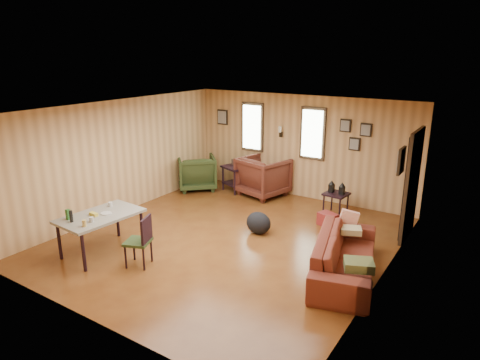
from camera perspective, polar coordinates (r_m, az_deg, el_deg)
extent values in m
cube|color=brown|center=(7.99, -1.58, -8.00)|extent=(5.50, 6.00, 0.02)
cube|color=#997C5B|center=(7.31, -1.73, 9.49)|extent=(5.50, 6.00, 0.02)
cube|color=tan|center=(10.10, 8.11, 4.41)|extent=(5.50, 0.02, 2.40)
cube|color=tan|center=(5.51, -19.87, -7.13)|extent=(5.50, 0.02, 2.40)
cube|color=tan|center=(9.36, -15.73, 2.95)|extent=(0.02, 6.00, 2.40)
cube|color=tan|center=(6.48, 18.93, -3.43)|extent=(0.02, 6.00, 2.40)
cube|color=black|center=(10.60, 1.68, 7.08)|extent=(0.60, 0.05, 1.20)
cube|color=#E0F2D1|center=(10.57, 1.57, 7.05)|extent=(0.48, 0.04, 1.06)
cube|color=black|center=(9.88, 9.68, 6.13)|extent=(0.60, 0.05, 1.20)
cube|color=#E0F2D1|center=(9.84, 9.58, 6.10)|extent=(0.48, 0.04, 1.06)
cube|color=black|center=(10.22, 5.47, 6.07)|extent=(0.07, 0.05, 0.12)
cylinder|color=silver|center=(10.14, 5.33, 6.74)|extent=(0.07, 0.07, 0.14)
cube|color=black|center=(8.37, 21.94, -0.69)|extent=(0.06, 1.00, 2.05)
cube|color=black|center=(8.37, 21.67, -0.64)|extent=(0.04, 0.82, 1.90)
cube|color=black|center=(9.57, 13.89, 7.06)|extent=(0.24, 0.04, 0.28)
cube|color=#9E998C|center=(9.54, 13.83, 7.04)|extent=(0.19, 0.02, 0.22)
cube|color=black|center=(9.44, 16.45, 6.43)|extent=(0.24, 0.04, 0.28)
cube|color=#9E998C|center=(9.41, 16.40, 6.40)|extent=(0.19, 0.02, 0.22)
cube|color=black|center=(9.57, 15.03, 4.65)|extent=(0.24, 0.04, 0.28)
cube|color=#9E998C|center=(9.54, 14.97, 4.62)|extent=(0.19, 0.02, 0.22)
cube|color=black|center=(11.06, -2.34, 8.38)|extent=(0.30, 0.04, 0.38)
cube|color=#9E998C|center=(11.04, -2.43, 8.36)|extent=(0.24, 0.02, 0.31)
cube|color=black|center=(7.14, 20.73, 2.43)|extent=(0.04, 0.34, 0.42)
cube|color=#9E998C|center=(7.15, 20.50, 2.47)|extent=(0.02, 0.27, 0.34)
imported|color=maroon|center=(6.84, 13.90, -8.96)|extent=(1.17, 2.26, 0.85)
imported|color=#522318|center=(10.21, 3.14, 0.74)|extent=(1.20, 1.16, 1.03)
imported|color=#2C3A1A|center=(10.76, -5.82, 1.22)|extent=(1.24, 1.24, 0.93)
cube|color=black|center=(10.49, -0.51, 1.74)|extent=(0.77, 0.74, 0.04)
cube|color=black|center=(10.60, -0.50, -0.41)|extent=(0.70, 0.67, 0.03)
cylinder|color=black|center=(10.65, -2.28, 0.22)|extent=(0.06, 0.06, 0.60)
cylinder|color=black|center=(10.25, -0.69, -0.44)|extent=(0.06, 0.06, 0.60)
cylinder|color=black|center=(10.90, -0.33, 0.62)|extent=(0.06, 0.06, 0.60)
cylinder|color=black|center=(10.50, 1.30, -0.02)|extent=(0.06, 0.06, 0.60)
cube|color=#3B2B27|center=(10.57, -0.93, 2.39)|extent=(0.11, 0.06, 0.14)
cube|color=#3B2B27|center=(10.38, -0.15, 2.08)|extent=(0.10, 0.06, 0.13)
cube|color=black|center=(9.21, 12.72, -1.83)|extent=(0.51, 0.51, 0.04)
cylinder|color=black|center=(9.21, 11.08, -3.26)|extent=(0.04, 0.04, 0.46)
cylinder|color=black|center=(9.05, 13.14, -3.74)|extent=(0.04, 0.04, 0.46)
cylinder|color=black|center=(9.52, 12.14, -2.65)|extent=(0.04, 0.04, 0.46)
cylinder|color=black|center=(9.37, 14.15, -3.10)|extent=(0.04, 0.04, 0.46)
cube|color=black|center=(9.23, 12.09, -1.09)|extent=(0.11, 0.11, 0.17)
cone|color=black|center=(9.19, 12.14, -0.32)|extent=(0.15, 0.15, 0.09)
cube|color=black|center=(9.13, 13.43, -1.37)|extent=(0.11, 0.11, 0.17)
cone|color=black|center=(9.09, 13.48, -0.60)|extent=(0.15, 0.15, 0.09)
cube|color=maroon|center=(8.71, 11.62, -5.19)|extent=(0.44, 0.38, 0.26)
ellipsoid|color=black|center=(8.16, 2.49, -5.74)|extent=(0.58, 0.50, 0.42)
cube|color=#4F5931|center=(6.29, 15.56, -10.85)|extent=(0.50, 0.46, 0.13)
cube|color=red|center=(7.62, 14.30, -5.07)|extent=(0.36, 0.23, 0.36)
cube|color=tan|center=(7.43, 14.55, -6.50)|extent=(0.42, 0.38, 0.10)
cube|color=gray|center=(7.63, -18.15, -4.58)|extent=(0.91, 1.41, 0.05)
cylinder|color=black|center=(7.75, -22.95, -7.51)|extent=(0.06, 0.06, 0.65)
cylinder|color=black|center=(7.20, -20.15, -9.05)|extent=(0.06, 0.06, 0.65)
cylinder|color=black|center=(8.32, -16.01, -5.12)|extent=(0.06, 0.06, 0.65)
cylinder|color=black|center=(7.82, -12.94, -6.34)|extent=(0.06, 0.06, 0.65)
cylinder|color=#A39F9A|center=(7.34, -19.18, -5.00)|extent=(0.08, 0.08, 0.08)
cylinder|color=#A39F9A|center=(7.95, -16.90, -3.11)|extent=(0.08, 0.08, 0.08)
cube|color=#1F511D|center=(7.56, -21.93, -4.28)|extent=(0.07, 0.07, 0.17)
cylinder|color=black|center=(7.42, -21.59, -4.52)|extent=(0.06, 0.06, 0.20)
cylinder|color=#AB8C43|center=(7.19, -20.06, -5.44)|extent=(0.07, 0.07, 0.11)
cylinder|color=#A39F9A|center=(7.63, -17.42, -4.26)|extent=(0.19, 0.19, 0.02)
cube|color=gold|center=(7.60, -18.94, -4.34)|extent=(0.17, 0.08, 0.05)
cube|color=#2C3A1A|center=(7.12, -13.47, -8.02)|extent=(0.49, 0.49, 0.05)
cube|color=black|center=(6.96, -12.37, -6.48)|extent=(0.17, 0.35, 0.42)
cylinder|color=black|center=(7.14, -15.01, -9.89)|extent=(0.04, 0.04, 0.40)
cylinder|color=black|center=(7.02, -12.72, -10.22)|extent=(0.04, 0.04, 0.40)
cylinder|color=black|center=(7.39, -13.96, -8.87)|extent=(0.04, 0.04, 0.40)
cylinder|color=black|center=(7.27, -11.73, -9.16)|extent=(0.04, 0.04, 0.40)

